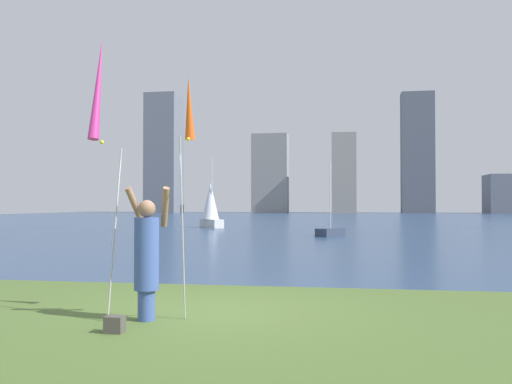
{
  "coord_description": "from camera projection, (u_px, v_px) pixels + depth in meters",
  "views": [
    {
      "loc": [
        2.21,
        -9.01,
        1.75
      ],
      "look_at": [
        -0.65,
        8.23,
        2.14
      ],
      "focal_mm": 39.36,
      "sensor_mm": 36.0,
      "label": 1
    }
  ],
  "objects": [
    {
      "name": "kite_flag_right",
      "position": [
        189.0,
        115.0,
        8.82
      ],
      "size": [
        0.16,
        0.63,
        3.78
      ],
      "color": "#B2B2B7",
      "rests_on": "ground"
    },
    {
      "name": "skyline_tower_0",
      "position": [
        164.0,
        154.0,
        123.49
      ],
      "size": [
        6.86,
        7.5,
        25.94
      ],
      "color": "slate",
      "rests_on": "ground"
    },
    {
      "name": "sailboat_4",
      "position": [
        211.0,
        206.0,
        42.36
      ],
      "size": [
        2.27,
        2.5,
        5.34
      ],
      "color": "silver",
      "rests_on": "ground"
    },
    {
      "name": "skyline_tower_4",
      "position": [
        501.0,
        194.0,
        110.01
      ],
      "size": [
        5.67,
        7.49,
        7.62
      ],
      "color": "slate",
      "rests_on": "ground"
    },
    {
      "name": "ground",
      "position": [
        328.0,
        222.0,
        59.46
      ],
      "size": [
        120.0,
        138.0,
        0.12
      ],
      "color": "#4C662D"
    },
    {
      "name": "bag",
      "position": [
        115.0,
        324.0,
        7.65
      ],
      "size": [
        0.25,
        0.2,
        0.23
      ],
      "color": "#4C4742",
      "rests_on": "ground"
    },
    {
      "name": "kite_flag_left",
      "position": [
        99.0,
        93.0,
        8.1
      ],
      "size": [
        0.16,
        1.09,
        4.2
      ],
      "color": "#B2B2B7",
      "rests_on": "ground"
    },
    {
      "name": "sailboat_2",
      "position": [
        330.0,
        231.0,
        30.98
      ],
      "size": [
        1.67,
        1.92,
        4.09
      ],
      "color": "#333D51",
      "rests_on": "ground"
    },
    {
      "name": "skyline_tower_1",
      "position": [
        270.0,
        173.0,
        119.18
      ],
      "size": [
        7.55,
        4.3,
        16.69
      ],
      "color": "gray",
      "rests_on": "ground"
    },
    {
      "name": "skyline_tower_3",
      "position": [
        417.0,
        153.0,
        113.15
      ],
      "size": [
        6.4,
        3.99,
        24.37
      ],
      "color": "#565B66",
      "rests_on": "ground"
    },
    {
      "name": "skyline_tower_2",
      "position": [
        344.0,
        173.0,
        114.4
      ],
      "size": [
        4.86,
        6.88,
        16.16
      ],
      "color": "gray",
      "rests_on": "ground"
    },
    {
      "name": "person",
      "position": [
        147.0,
        254.0,
        8.49
      ],
      "size": [
        0.74,
        0.55,
        2.03
      ],
      "rotation": [
        0.0,
        0.0,
        0.13
      ],
      "color": "#3F59A5",
      "rests_on": "ground"
    }
  ]
}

